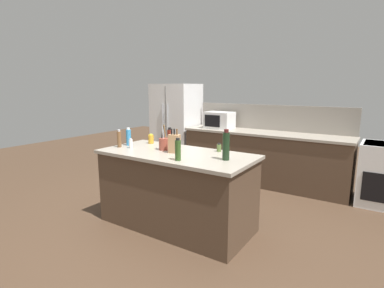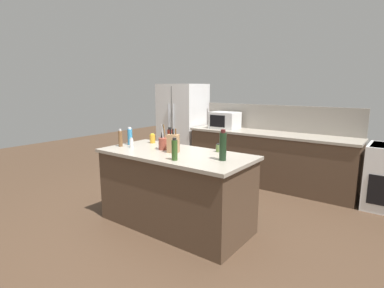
{
  "view_description": "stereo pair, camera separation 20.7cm",
  "coord_description": "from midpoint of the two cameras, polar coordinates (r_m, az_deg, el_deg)",
  "views": [
    {
      "loc": [
        2.1,
        -2.84,
        1.72
      ],
      "look_at": [
        0.0,
        0.35,
        0.99
      ],
      "focal_mm": 28.0,
      "sensor_mm": 36.0,
      "label": 1
    },
    {
      "loc": [
        2.27,
        -2.73,
        1.72
      ],
      "look_at": [
        0.0,
        0.35,
        0.99
      ],
      "focal_mm": 28.0,
      "sensor_mm": 36.0,
      "label": 2
    }
  ],
  "objects": [
    {
      "name": "pepper_grinder",
      "position": [
        4.06,
        -12.07,
        1.07
      ],
      "size": [
        0.05,
        0.05,
        0.23
      ],
      "color": "brown",
      "rests_on": "kitchen_island"
    },
    {
      "name": "dish_soap_bottle",
      "position": [
        4.15,
        -10.34,
        1.4
      ],
      "size": [
        0.06,
        0.06,
        0.24
      ],
      "color": "#3384BC",
      "rests_on": "kitchen_island"
    },
    {
      "name": "wall_backsplash",
      "position": [
        5.65,
        16.83,
        4.77
      ],
      "size": [
        2.89,
        0.03,
        0.46
      ],
      "primitive_type": "cube",
      "color": "gray",
      "rests_on": "back_counter_run"
    },
    {
      "name": "refrigerator",
      "position": [
        6.39,
        -0.84,
        3.36
      ],
      "size": [
        0.88,
        0.75,
        1.78
      ],
      "color": "white",
      "rests_on": "ground_plane"
    },
    {
      "name": "utensil_crock",
      "position": [
        3.78,
        -3.94,
        0.14
      ],
      "size": [
        0.12,
        0.12,
        0.32
      ],
      "color": "brown",
      "rests_on": "kitchen_island"
    },
    {
      "name": "vinegar_bottle",
      "position": [
        3.89,
        -2.72,
        1.11
      ],
      "size": [
        0.07,
        0.07,
        0.27
      ],
      "color": "maroon",
      "rests_on": "kitchen_island"
    },
    {
      "name": "kitchen_island",
      "position": [
        3.76,
        -1.61,
        -8.61
      ],
      "size": [
        1.91,
        0.9,
        0.94
      ],
      "color": "#4C3828",
      "rests_on": "ground_plane"
    },
    {
      "name": "spice_jar_oregano",
      "position": [
        3.67,
        6.6,
        -0.77
      ],
      "size": [
        0.06,
        0.06,
        0.1
      ],
      "color": "#567038",
      "rests_on": "kitchen_island"
    },
    {
      "name": "honey_jar",
      "position": [
        4.25,
        -6.15,
        1.02
      ],
      "size": [
        0.08,
        0.08,
        0.13
      ],
      "color": "gold",
      "rests_on": "kitchen_island"
    },
    {
      "name": "salt_shaker",
      "position": [
        3.97,
        -9.99,
        0.19
      ],
      "size": [
        0.05,
        0.05,
        0.13
      ],
      "color": "silver",
      "rests_on": "kitchen_island"
    },
    {
      "name": "microwave",
      "position": [
        5.74,
        7.27,
        4.5
      ],
      "size": [
        0.51,
        0.39,
        0.31
      ],
      "color": "white",
      "rests_on": "back_counter_run"
    },
    {
      "name": "olive_oil_bottle",
      "position": [
        3.22,
        -1.51,
        -1.11
      ],
      "size": [
        0.06,
        0.06,
        0.25
      ],
      "color": "#2D4C1E",
      "rests_on": "kitchen_island"
    },
    {
      "name": "knife_block",
      "position": [
        3.61,
        -1.98,
        0.14
      ],
      "size": [
        0.15,
        0.13,
        0.29
      ],
      "rotation": [
        0.0,
        0.0,
        0.3
      ],
      "color": "#A87C54",
      "rests_on": "kitchen_island"
    },
    {
      "name": "back_counter_run",
      "position": [
        5.48,
        15.31,
        -2.76
      ],
      "size": [
        2.93,
        0.66,
        0.94
      ],
      "color": "#4C3828",
      "rests_on": "ground_plane"
    },
    {
      "name": "wine_bottle",
      "position": [
        3.23,
        7.73,
        -0.39
      ],
      "size": [
        0.08,
        0.08,
        0.34
      ],
      "color": "black",
      "rests_on": "kitchen_island"
    },
    {
      "name": "ground_plane",
      "position": [
        3.94,
        -1.57,
        -15.09
      ],
      "size": [
        14.0,
        14.0,
        0.0
      ],
      "primitive_type": "plane",
      "color": "#473323"
    }
  ]
}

